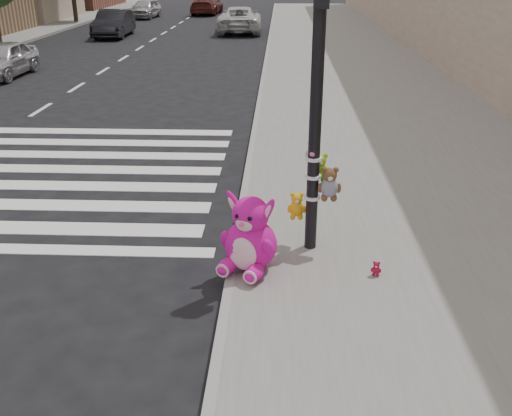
# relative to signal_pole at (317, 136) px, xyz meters

# --- Properties ---
(ground) EXTENTS (120.00, 120.00, 0.00)m
(ground) POSITION_rel_signal_pole_xyz_m (-2.63, -1.82, -1.74)
(ground) COLOR black
(ground) RESTS_ON ground
(sidewalk_near) EXTENTS (7.00, 80.00, 0.14)m
(sidewalk_near) POSITION_rel_signal_pole_xyz_m (2.37, 8.18, -1.67)
(sidewalk_near) COLOR slate
(sidewalk_near) RESTS_ON ground
(curb_edge) EXTENTS (0.12, 80.00, 0.15)m
(curb_edge) POSITION_rel_signal_pole_xyz_m (-1.08, 8.18, -1.67)
(curb_edge) COLOR gray
(curb_edge) RESTS_ON ground
(signal_pole) EXTENTS (0.72, 0.50, 4.00)m
(signal_pole) POSITION_rel_signal_pole_xyz_m (0.00, 0.00, 0.00)
(signal_pole) COLOR black
(signal_pole) RESTS_ON sidewalk_near
(pink_bunny) EXTENTS (0.89, 0.96, 1.06)m
(pink_bunny) POSITION_rel_signal_pole_xyz_m (-0.84, -0.68, -1.16)
(pink_bunny) COLOR #DB129C
(pink_bunny) RESTS_ON sidewalk_near
(red_teddy) EXTENTS (0.15, 0.12, 0.20)m
(red_teddy) POSITION_rel_signal_pole_xyz_m (0.77, -0.78, -1.50)
(red_teddy) COLOR #A31030
(red_teddy) RESTS_ON sidewalk_near
(car_silver_far) EXTENTS (1.49, 3.60, 1.22)m
(car_silver_far) POSITION_rel_signal_pole_xyz_m (-10.26, 12.93, -1.13)
(car_silver_far) COLOR #B5B4BA
(car_silver_far) RESTS_ON ground
(car_dark_far) EXTENTS (1.62, 4.30, 1.40)m
(car_dark_far) POSITION_rel_signal_pole_xyz_m (-9.44, 24.34, -1.04)
(car_dark_far) COLOR black
(car_dark_far) RESTS_ON ground
(car_white_near) EXTENTS (2.54, 5.20, 1.42)m
(car_white_near) POSITION_rel_signal_pole_xyz_m (-2.82, 26.57, -1.03)
(car_white_near) COLOR silver
(car_white_near) RESTS_ON ground
(car_maroon_near) EXTENTS (2.19, 4.81, 1.37)m
(car_maroon_near) POSITION_rel_signal_pole_xyz_m (-6.13, 38.20, -1.05)
(car_maroon_near) COLOR #541C18
(car_maroon_near) RESTS_ON ground
(car_silver_deep) EXTENTS (1.82, 3.94, 1.31)m
(car_silver_deep) POSITION_rel_signal_pole_xyz_m (-10.12, 35.02, -1.08)
(car_silver_deep) COLOR #ABABB0
(car_silver_deep) RESTS_ON ground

